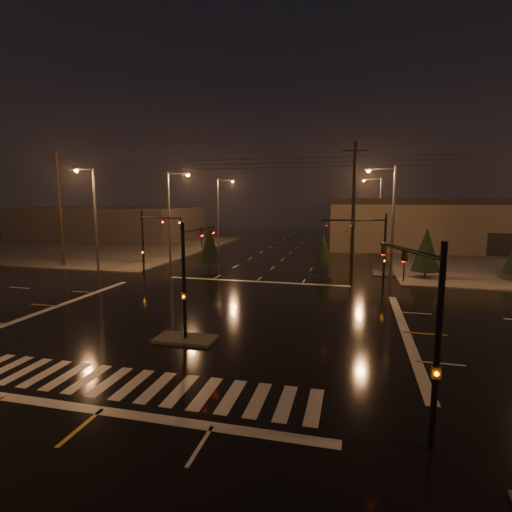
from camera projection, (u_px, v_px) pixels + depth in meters
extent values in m
plane|color=black|center=(213.00, 318.00, 24.09)|extent=(140.00, 140.00, 0.00)
cube|color=#42403B|center=(93.00, 246.00, 60.04)|extent=(36.00, 36.00, 0.12)
cube|color=#42403B|center=(185.00, 339.00, 20.24)|extent=(3.00, 1.60, 0.15)
cube|color=beige|center=(133.00, 384.00, 15.44)|extent=(15.00, 2.60, 0.01)
cube|color=beige|center=(101.00, 411.00, 13.52)|extent=(16.00, 0.50, 0.01)
cube|color=beige|center=(256.00, 281.00, 34.66)|extent=(16.00, 0.50, 0.01)
cube|color=#3A3533|center=(110.00, 223.00, 72.37)|extent=(30.00, 18.00, 5.60)
cylinder|color=black|center=(184.00, 282.00, 19.82)|extent=(0.18, 0.18, 6.00)
cylinder|color=black|center=(200.00, 229.00, 21.63)|extent=(0.12, 4.50, 0.12)
imported|color=#594707|center=(213.00, 227.00, 23.58)|extent=(0.16, 0.20, 1.00)
cube|color=#594707|center=(184.00, 296.00, 19.92)|extent=(0.25, 0.18, 0.35)
cylinder|color=black|center=(385.00, 252.00, 31.26)|extent=(0.18, 0.18, 6.00)
cylinder|color=black|center=(355.00, 220.00, 30.64)|extent=(4.74, 1.82, 0.12)
imported|color=#594707|center=(326.00, 221.00, 30.41)|extent=(0.24, 0.22, 1.00)
cube|color=#594707|center=(384.00, 261.00, 31.36)|extent=(0.25, 0.18, 0.35)
cylinder|color=black|center=(143.00, 245.00, 36.25)|extent=(0.18, 0.18, 6.00)
cylinder|color=black|center=(161.00, 218.00, 34.51)|extent=(4.74, 1.82, 0.12)
imported|color=#594707|center=(180.00, 219.00, 33.28)|extent=(0.24, 0.22, 1.00)
cube|color=#594707|center=(143.00, 252.00, 36.35)|extent=(0.25, 0.18, 0.35)
cylinder|color=black|center=(437.00, 348.00, 11.08)|extent=(0.18, 0.18, 6.00)
cylinder|color=black|center=(408.00, 250.00, 12.69)|extent=(1.48, 3.80, 0.12)
imported|color=#594707|center=(384.00, 245.00, 14.47)|extent=(0.22, 0.24, 1.00)
cube|color=#594707|center=(436.00, 372.00, 11.18)|extent=(0.25, 0.18, 0.35)
cylinder|color=#38383A|center=(169.00, 219.00, 43.41)|extent=(0.24, 0.24, 10.00)
cylinder|color=#38383A|center=(178.00, 173.00, 42.44)|extent=(2.40, 0.14, 0.14)
cube|color=#38383A|center=(188.00, 174.00, 42.19)|extent=(0.70, 0.30, 0.18)
sphere|color=orange|center=(188.00, 175.00, 42.21)|extent=(0.32, 0.32, 0.32)
cylinder|color=#38383A|center=(218.00, 213.00, 58.79)|extent=(0.24, 0.24, 10.00)
cylinder|color=#38383A|center=(225.00, 180.00, 57.82)|extent=(2.40, 0.14, 0.14)
cube|color=#38383A|center=(233.00, 181.00, 57.56)|extent=(0.70, 0.30, 0.18)
sphere|color=orange|center=(233.00, 181.00, 57.58)|extent=(0.32, 0.32, 0.32)
cylinder|color=#38383A|center=(393.00, 223.00, 36.02)|extent=(0.24, 0.24, 10.00)
cylinder|color=#38383A|center=(381.00, 169.00, 35.63)|extent=(2.40, 0.14, 0.14)
cube|color=#38383A|center=(369.00, 169.00, 35.89)|extent=(0.70, 0.30, 0.18)
sphere|color=orange|center=(369.00, 171.00, 35.91)|extent=(0.32, 0.32, 0.32)
cylinder|color=#38383A|center=(380.00, 214.00, 55.24)|extent=(0.24, 0.24, 10.00)
cylinder|color=#38383A|center=(372.00, 179.00, 54.84)|extent=(2.40, 0.14, 0.14)
cube|color=#38383A|center=(364.00, 180.00, 55.11)|extent=(0.70, 0.30, 0.18)
sphere|color=orange|center=(364.00, 181.00, 55.13)|extent=(0.32, 0.32, 0.32)
cylinder|color=#38383A|center=(96.00, 221.00, 38.23)|extent=(0.24, 0.24, 10.00)
cylinder|color=#38383A|center=(84.00, 169.00, 36.40)|extent=(0.14, 2.40, 0.14)
cube|color=#38383A|center=(76.00, 169.00, 35.35)|extent=(0.30, 0.70, 0.18)
sphere|color=orange|center=(76.00, 170.00, 35.37)|extent=(0.32, 0.32, 0.32)
cylinder|color=black|center=(60.00, 210.00, 41.92)|extent=(0.32, 0.32, 12.00)
cube|color=black|center=(57.00, 159.00, 41.18)|extent=(2.20, 0.12, 0.12)
cylinder|color=black|center=(353.00, 212.00, 34.79)|extent=(0.32, 0.32, 12.00)
cube|color=black|center=(355.00, 151.00, 34.05)|extent=(2.20, 0.12, 0.12)
cylinder|color=black|center=(425.00, 275.00, 35.97)|extent=(0.18, 0.18, 0.70)
cone|color=black|center=(426.00, 249.00, 35.65)|extent=(2.48, 2.48, 3.88)
cylinder|color=black|center=(210.00, 266.00, 40.78)|extent=(0.18, 0.18, 0.70)
cone|color=black|center=(209.00, 244.00, 40.47)|extent=(2.36, 2.36, 3.69)
cylinder|color=black|center=(322.00, 269.00, 38.86)|extent=(0.18, 0.18, 0.70)
cone|color=black|center=(323.00, 249.00, 38.59)|extent=(2.04, 2.04, 3.19)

